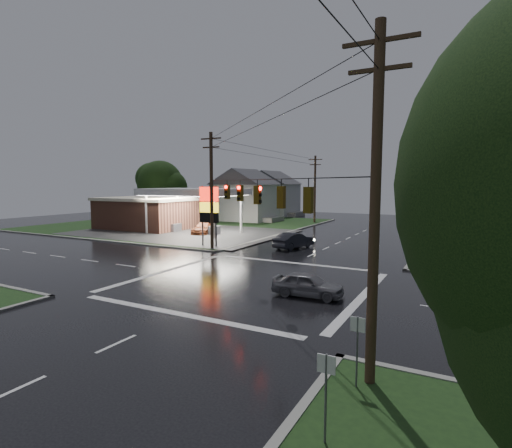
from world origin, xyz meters
The scene contains 15 objects.
ground centered at (0.00, 0.00, 0.00)m, with size 120.00×120.00×0.00m, color black.
grass_nw centered at (-26.00, 26.00, 0.04)m, with size 36.00×36.00×0.08m, color #1A3116.
gas_station centered at (-25.68, 19.70, 2.55)m, with size 26.20×18.00×5.60m.
pylon_sign centered at (-10.50, 10.50, 4.01)m, with size 2.00×0.35×6.00m.
utility_pole_nw centered at (-9.50, 9.50, 5.72)m, with size 2.20×0.32×11.00m.
utility_pole_se centered at (9.50, -9.50, 5.72)m, with size 2.20×0.32×11.00m.
utility_pole_n centered at (-9.50, 38.00, 5.47)m, with size 2.20×0.32×10.50m.
traffic_signals centered at (0.02, -0.02, 6.48)m, with size 26.87×26.87×1.47m.
house_near centered at (-20.95, 36.00, 4.41)m, with size 11.05×8.48×8.60m.
house_far centered at (-21.95, 48.00, 4.41)m, with size 11.05×8.48×8.60m.
tree_nw_behind centered at (-33.84, 29.99, 6.18)m, with size 8.93×7.60×10.00m.
tree_ne_near centered at (14.14, 21.99, 5.56)m, with size 7.99×6.80×8.98m.
car_north centered at (-2.80, 13.57, 0.76)m, with size 1.62×4.63×1.53m, color #22232A.
car_crossing centered at (4.29, -1.25, 0.68)m, with size 1.61×4.00×1.36m, color slate.
car_pump centered at (-16.89, 18.58, 0.72)m, with size 2.03×4.99×1.45m, color maroon.
Camera 1 is at (12.00, -21.75, 6.33)m, focal length 28.00 mm.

